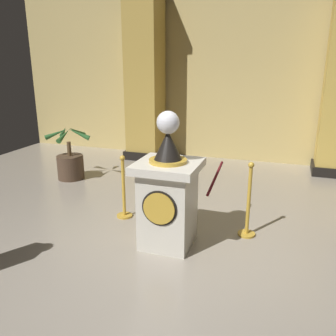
% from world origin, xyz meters
% --- Properties ---
extents(ground_plane, '(11.50, 11.50, 0.00)m').
position_xyz_m(ground_plane, '(0.00, 0.00, 0.00)').
color(ground_plane, '#9E9384').
extents(back_wall, '(11.50, 0.16, 4.02)m').
position_xyz_m(back_wall, '(0.00, 4.89, 2.01)').
color(back_wall, tan).
rests_on(back_wall, ground_plane).
extents(pedestal_clock, '(0.78, 0.78, 1.75)m').
position_xyz_m(pedestal_clock, '(-0.17, 0.29, 0.69)').
color(pedestal_clock, silver).
rests_on(pedestal_clock, ground_plane).
extents(stanchion_near, '(0.24, 0.24, 1.05)m').
position_xyz_m(stanchion_near, '(0.78, 0.87, 0.37)').
color(stanchion_near, gold).
rests_on(stanchion_near, ground_plane).
extents(stanchion_far, '(0.24, 0.24, 0.98)m').
position_xyz_m(stanchion_far, '(-1.09, 0.88, 0.34)').
color(stanchion_far, gold).
rests_on(stanchion_far, ground_plane).
extents(velvet_rope, '(0.97, 0.94, 0.22)m').
position_xyz_m(velvet_rope, '(-0.15, 0.87, 0.79)').
color(velvet_rope, '#591419').
extents(column_left, '(0.92, 0.92, 3.86)m').
position_xyz_m(column_left, '(-2.13, 4.32, 1.92)').
color(column_left, black).
rests_on(column_left, ground_plane).
extents(potted_palm_left, '(0.87, 0.88, 1.11)m').
position_xyz_m(potted_palm_left, '(-2.94, 2.22, 0.34)').
color(potted_palm_left, '#4C3828').
rests_on(potted_palm_left, ground_plane).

